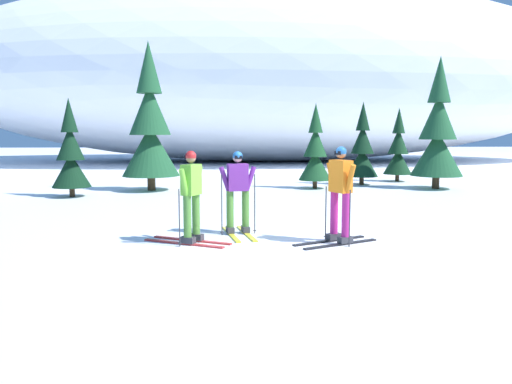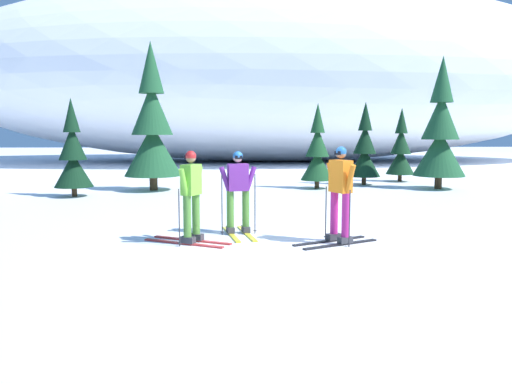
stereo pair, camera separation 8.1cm
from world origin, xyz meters
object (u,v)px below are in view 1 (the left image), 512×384
Objects in this scene: pine_tree_center_right at (362,150)px; skier_lime_jacket at (191,195)px; skier_orange_jacket at (340,192)px; skier_purple_jacket at (238,191)px; pine_tree_right at (398,151)px; pine_tree_center_left at (315,153)px; pine_tree_far_left at (71,156)px; pine_tree_left at (150,129)px; pine_tree_far_right at (438,134)px.

skier_lime_jacket is at bearing -120.37° from pine_tree_center_right.
pine_tree_center_right is at bearing 72.70° from skier_orange_jacket.
pine_tree_center_right is (5.22, 9.62, 0.48)m from skier_purple_jacket.
pine_tree_center_right reaches higher than pine_tree_right.
pine_tree_center_left is 0.96× the size of pine_tree_center_right.
pine_tree_far_left is at bearing -162.81° from pine_tree_center_right.
pine_tree_left is 1.70× the size of pine_tree_right.
skier_lime_jacket is 8.44m from pine_tree_far_left.
pine_tree_far_right reaches higher than pine_tree_right.
skier_lime_jacket is at bearing -113.54° from pine_tree_center_left.
pine_tree_far_left is 13.00m from pine_tree_far_right.
pine_tree_center_right reaches higher than skier_lime_jacket.
pine_tree_center_left is at bearing -149.07° from pine_tree_center_right.
skier_lime_jacket is 0.56× the size of pine_tree_right.
pine_tree_center_right is at bearing 59.63° from skier_lime_jacket.
skier_orange_jacket is at bearing -61.63° from pine_tree_left.
pine_tree_right is 2.99m from pine_tree_far_right.
pine_tree_far_left is at bearing -144.27° from pine_tree_left.
pine_tree_far_right is at bearing -0.32° from pine_tree_left.
skier_purple_jacket is 0.97× the size of skier_lime_jacket.
skier_orange_jacket is 2.16m from skier_purple_jacket.
pine_tree_far_left is (-4.38, 7.21, 0.42)m from skier_lime_jacket.
skier_lime_jacket is 0.36× the size of pine_tree_far_right.
pine_tree_center_left is at bearing 2.81° from pine_tree_left.
pine_tree_center_left is (4.00, 9.18, 0.41)m from skier_lime_jacket.
pine_tree_center_right is (6.13, 10.46, 0.47)m from skier_lime_jacket.
skier_orange_jacket is 0.56× the size of pine_tree_center_right.
pine_tree_right is at bearing 19.88° from pine_tree_far_left.
pine_tree_left is at bearing 35.73° from pine_tree_far_left.
pine_tree_center_left is 1.01× the size of pine_tree_right.
skier_lime_jacket is 9.21m from pine_tree_left.
pine_tree_center_left is 2.48m from pine_tree_center_right.
pine_tree_far_left reaches higher than pine_tree_center_left.
skier_purple_jacket is 1.24m from skier_lime_jacket.
pine_tree_center_left reaches higher than skier_orange_jacket.
pine_tree_left reaches higher than pine_tree_far_right.
pine_tree_center_left reaches higher than pine_tree_right.
pine_tree_center_left reaches higher than skier_purple_jacket.
skier_purple_jacket is 12.98m from pine_tree_right.
skier_orange_jacket is at bearing -2.77° from skier_lime_jacket.
skier_orange_jacket reaches higher than skier_purple_jacket.
skier_purple_jacket is 11.08m from pine_tree_far_right.
skier_purple_jacket is at bearing -123.24° from pine_tree_right.
pine_tree_far_left is 0.97× the size of pine_tree_center_right.
pine_tree_right is at bearing 33.10° from pine_tree_center_right.
pine_tree_far_right reaches higher than pine_tree_center_right.
skier_purple_jacket is at bearing -50.30° from pine_tree_far_left.
pine_tree_left is (2.33, 1.68, 0.88)m from pine_tree_far_left.
pine_tree_left is at bearing 118.37° from skier_orange_jacket.
pine_tree_far_right is at bearing 46.44° from skier_purple_jacket.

